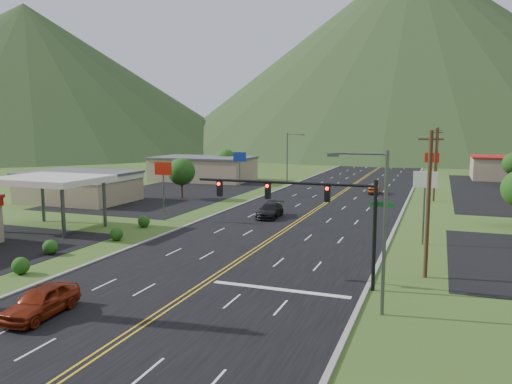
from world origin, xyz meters
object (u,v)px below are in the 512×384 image
(car_red_near, at_px, (41,302))
(car_dark_mid, at_px, (270,211))
(car_red_far, at_px, (374,189))
(gas_canopy, at_px, (51,181))
(streetlight_west, at_px, (289,154))
(traffic_signal, at_px, (312,203))
(streetlight_east, at_px, (379,221))

(car_red_near, height_order, car_dark_mid, car_red_near)
(car_red_near, distance_m, car_red_far, 57.81)
(gas_canopy, height_order, car_red_near, gas_canopy)
(streetlight_west, xyz_separation_m, gas_canopy, (-10.32, -48.00, -0.31))
(traffic_signal, distance_m, car_red_far, 46.39)
(gas_canopy, xyz_separation_m, car_dark_mid, (18.38, 13.51, -4.08))
(traffic_signal, relative_size, streetlight_east, 1.46)
(streetlight_west, distance_m, gas_canopy, 49.10)
(streetlight_west, relative_size, car_red_near, 1.85)
(car_dark_mid, bearing_deg, gas_canopy, -147.10)
(car_red_near, bearing_deg, streetlight_east, 17.43)
(gas_canopy, bearing_deg, car_red_far, 54.85)
(car_dark_mid, distance_m, car_red_far, 26.04)
(gas_canopy, xyz_separation_m, car_red_near, (16.22, -18.69, -4.04))
(gas_canopy, bearing_deg, traffic_signal, -15.70)
(traffic_signal, relative_size, gas_canopy, 1.31)
(car_red_near, bearing_deg, car_dark_mid, 82.06)
(car_dark_mid, bearing_deg, traffic_signal, -68.26)
(traffic_signal, height_order, streetlight_west, streetlight_west)
(traffic_signal, relative_size, car_red_far, 3.07)
(car_red_far, bearing_deg, car_red_near, 75.52)
(traffic_signal, distance_m, car_red_near, 16.88)
(traffic_signal, relative_size, car_red_near, 2.69)
(car_dark_mid, bearing_deg, streetlight_east, -63.29)
(traffic_signal, xyz_separation_m, streetlight_east, (4.70, -4.00, -0.15))
(car_red_far, bearing_deg, streetlight_east, 93.32)
(car_red_near, bearing_deg, traffic_signal, 36.96)
(gas_canopy, relative_size, car_red_near, 2.05)
(streetlight_east, bearing_deg, car_dark_mid, 120.13)
(car_red_far, bearing_deg, traffic_signal, 88.15)
(streetlight_west, distance_m, car_dark_mid, 35.69)
(traffic_signal, bearing_deg, car_dark_mid, 115.17)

